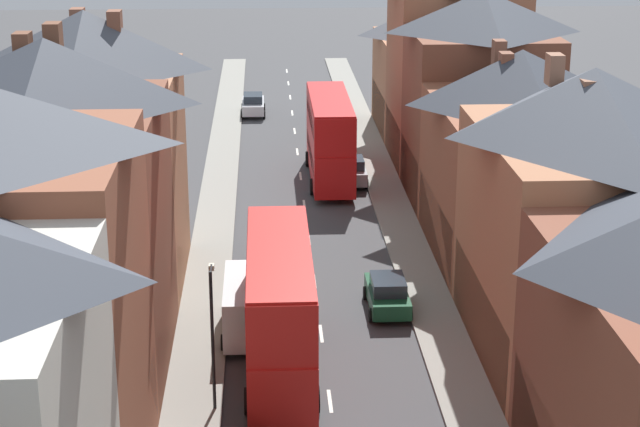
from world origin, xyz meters
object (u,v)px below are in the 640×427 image
object	(u,v)px
car_parked_left_a	(388,293)
delivery_van	(248,305)
car_parked_left_b	(253,104)
car_near_blue	(333,111)
street_lamp	(212,329)
double_decker_bus_lead	(279,309)
car_parked_right_a	(351,171)
double_decker_bus_mid_street	(330,137)

from	to	relation	value
car_parked_left_a	delivery_van	world-z (taller)	delivery_van
car_parked_left_b	delivery_van	distance (m)	41.44
car_near_blue	street_lamp	world-z (taller)	street_lamp
double_decker_bus_lead	car_near_blue	bearing A→B (deg)	83.44
street_lamp	car_parked_right_a	bearing A→B (deg)	75.55
car_parked_left_b	double_decker_bus_mid_street	bearing A→B (deg)	-75.27
car_near_blue	car_parked_left_b	distance (m)	6.73
double_decker_bus_mid_street	delivery_van	size ratio (longest dim) A/B	2.08
double_decker_bus_lead	street_lamp	distance (m)	3.63
double_decker_bus_mid_street	car_parked_left_b	bearing A→B (deg)	104.73
car_near_blue	delivery_van	world-z (taller)	delivery_van
car_parked_right_a	delivery_van	xyz separation A→B (m)	(-6.20, -21.99, 0.49)
delivery_van	car_parked_right_a	bearing A→B (deg)	74.25
car_near_blue	car_parked_right_a	size ratio (longest dim) A/B	1.12
double_decker_bus_mid_street	car_parked_right_a	world-z (taller)	double_decker_bus_mid_street
delivery_van	car_near_blue	bearing A→B (deg)	80.93
double_decker_bus_lead	street_lamp	xyz separation A→B (m)	(-2.44, -2.65, 0.43)
double_decker_bus_lead	street_lamp	world-z (taller)	street_lamp
car_parked_right_a	car_parked_left_b	xyz separation A→B (m)	(-6.20, 19.45, -0.00)
delivery_van	street_lamp	bearing A→B (deg)	-100.00
car_near_blue	delivery_van	bearing A→B (deg)	-99.07
double_decker_bus_lead	car_parked_left_b	size ratio (longest dim) A/B	2.48
car_parked_right_a	street_lamp	distance (m)	29.54
street_lamp	car_parked_left_a	bearing A→B (deg)	50.00
car_parked_left_b	street_lamp	world-z (taller)	street_lamp
car_parked_left_a	car_parked_right_a	bearing A→B (deg)	90.00
double_decker_bus_mid_street	double_decker_bus_lead	bearing A→B (deg)	-97.68
double_decker_bus_mid_street	car_parked_right_a	size ratio (longest dim) A/B	2.83
car_parked_left_b	car_near_blue	bearing A→B (deg)	-22.91
car_parked_right_a	street_lamp	bearing A→B (deg)	-104.45
double_decker_bus_lead	car_parked_left_b	xyz separation A→B (m)	(-1.29, 45.31, -1.97)
car_parked_left_b	street_lamp	size ratio (longest dim) A/B	0.79
double_decker_bus_lead	car_parked_left_a	xyz separation A→B (m)	(4.91, 6.11, -2.01)
double_decker_bus_mid_street	delivery_van	world-z (taller)	double_decker_bus_mid_street
car_near_blue	car_parked_left_b	bearing A→B (deg)	157.09
car_parked_right_a	car_parked_left_b	distance (m)	20.41
double_decker_bus_lead	car_near_blue	world-z (taller)	double_decker_bus_lead
car_near_blue	car_parked_right_a	bearing A→B (deg)	-90.00
double_decker_bus_mid_street	car_parked_right_a	distance (m)	2.51
double_decker_bus_mid_street	street_lamp	xyz separation A→B (m)	(-6.04, -29.36, 0.43)
delivery_van	street_lamp	world-z (taller)	street_lamp
double_decker_bus_lead	car_parked_left_a	bearing A→B (deg)	51.21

